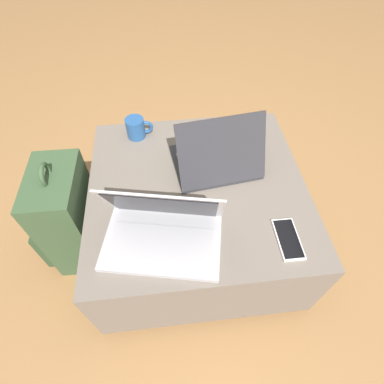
{
  "coord_description": "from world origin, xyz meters",
  "views": [
    {
      "loc": [
        -0.1,
        -0.71,
        1.29
      ],
      "look_at": [
        -0.03,
        -0.09,
        0.49
      ],
      "focal_mm": 28.0,
      "sensor_mm": 36.0,
      "label": 1
    }
  ],
  "objects_px": {
    "cell_phone": "(288,239)",
    "coffee_mug": "(136,128)",
    "laptop_far": "(217,159)",
    "laptop_near": "(162,230)",
    "backpack": "(68,219)"
  },
  "relations": [
    {
      "from": "cell_phone",
      "to": "coffee_mug",
      "type": "xyz_separation_m",
      "value": [
        -0.49,
        0.57,
        0.04
      ]
    },
    {
      "from": "laptop_far",
      "to": "cell_phone",
      "type": "bearing_deg",
      "value": 110.69
    },
    {
      "from": "laptop_near",
      "to": "coffee_mug",
      "type": "height_order",
      "value": "laptop_near"
    },
    {
      "from": "laptop_near",
      "to": "laptop_far",
      "type": "xyz_separation_m",
      "value": [
        0.22,
        0.29,
        0.0
      ]
    },
    {
      "from": "backpack",
      "to": "coffee_mug",
      "type": "distance_m",
      "value": 0.48
    },
    {
      "from": "laptop_far",
      "to": "coffee_mug",
      "type": "bearing_deg",
      "value": -43.37
    },
    {
      "from": "backpack",
      "to": "coffee_mug",
      "type": "xyz_separation_m",
      "value": [
        0.32,
        0.28,
        0.22
      ]
    },
    {
      "from": "laptop_far",
      "to": "backpack",
      "type": "height_order",
      "value": "laptop_far"
    },
    {
      "from": "coffee_mug",
      "to": "cell_phone",
      "type": "bearing_deg",
      "value": -49.33
    },
    {
      "from": "laptop_near",
      "to": "backpack",
      "type": "bearing_deg",
      "value": 161.48
    },
    {
      "from": "laptop_near",
      "to": "backpack",
      "type": "height_order",
      "value": "laptop_near"
    },
    {
      "from": "laptop_far",
      "to": "backpack",
      "type": "distance_m",
      "value": 0.67
    },
    {
      "from": "laptop_far",
      "to": "backpack",
      "type": "relative_size",
      "value": 0.63
    },
    {
      "from": "laptop_far",
      "to": "backpack",
      "type": "xyz_separation_m",
      "value": [
        -0.62,
        -0.06,
        -0.23
      ]
    },
    {
      "from": "backpack",
      "to": "coffee_mug",
      "type": "bearing_deg",
      "value": 132.71
    }
  ]
}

